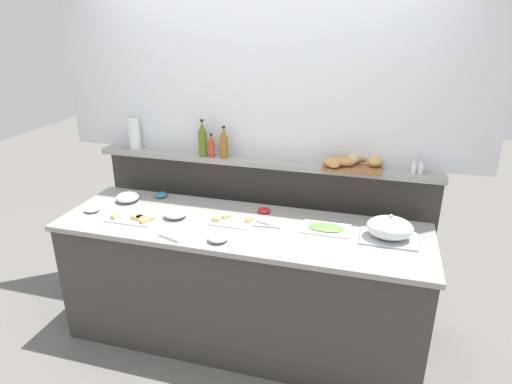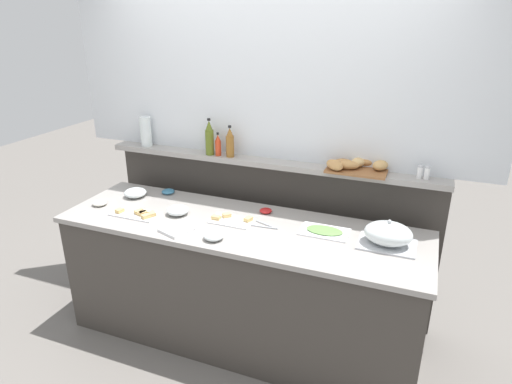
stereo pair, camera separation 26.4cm
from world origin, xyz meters
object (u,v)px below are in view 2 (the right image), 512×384
at_px(glass_bowl_large, 214,236).
at_px(water_carafe, 146,131).
at_px(cold_cuts_platter, 324,231).
at_px(condiment_bowl_red, 266,211).
at_px(sandwich_platter_side, 137,214).
at_px(napkin_stack, 176,230).
at_px(glass_bowl_small, 178,211).
at_px(salt_shaker, 420,172).
at_px(serving_cloche, 388,235).
at_px(pepper_shaker, 427,173).
at_px(sandwich_platter_front, 231,220).
at_px(olive_oil_bottle, 210,139).
at_px(hot_sauce_bottle, 218,146).
at_px(bread_basket, 354,165).
at_px(condiment_bowl_teal, 168,191).
at_px(serving_tongs, 266,226).
at_px(condiment_bowl_dark, 100,203).
at_px(vinegar_bottle_amber, 230,143).
at_px(glass_bowl_medium, 135,193).

height_order(glass_bowl_large, water_carafe, water_carafe).
bearing_deg(cold_cuts_platter, condiment_bowl_red, 161.89).
bearing_deg(sandwich_platter_side, napkin_stack, -16.10).
xyz_separation_m(cold_cuts_platter, glass_bowl_small, (-1.01, -0.10, 0.02)).
height_order(cold_cuts_platter, salt_shaker, salt_shaker).
xyz_separation_m(serving_cloche, glass_bowl_small, (-1.40, -0.07, -0.05)).
xyz_separation_m(glass_bowl_small, pepper_shaker, (1.57, 0.49, 0.32)).
distance_m(sandwich_platter_front, sandwich_platter_side, 0.66).
distance_m(olive_oil_bottle, pepper_shaker, 1.54).
bearing_deg(napkin_stack, water_carafe, 133.52).
bearing_deg(napkin_stack, hot_sauce_bottle, 92.21).
bearing_deg(cold_cuts_platter, bread_basket, 77.08).
bearing_deg(water_carafe, bread_basket, 0.02).
relative_size(glass_bowl_small, hot_sauce_bottle, 0.88).
distance_m(condiment_bowl_teal, serving_tongs, 0.94).
bearing_deg(condiment_bowl_dark, pepper_shaker, 14.38).
relative_size(hot_sauce_bottle, water_carafe, 0.75).
bearing_deg(glass_bowl_large, glass_bowl_small, 148.86).
bearing_deg(bread_basket, hot_sauce_bottle, -178.41).
relative_size(serving_tongs, pepper_shaker, 2.15).
bearing_deg(salt_shaker, serving_cloche, -106.59).
xyz_separation_m(serving_cloche, vinegar_bottle_amber, (-1.21, 0.39, 0.34)).
height_order(condiment_bowl_dark, hot_sauce_bottle, hot_sauce_bottle).
xyz_separation_m(serving_tongs, hot_sauce_bottle, (-0.54, 0.42, 0.38)).
height_order(condiment_bowl_teal, olive_oil_bottle, olive_oil_bottle).
distance_m(napkin_stack, water_carafe, 1.07).
relative_size(sandwich_platter_front, hot_sauce_bottle, 1.63).
bearing_deg(hot_sauce_bottle, condiment_bowl_teal, -157.10).
bearing_deg(cold_cuts_platter, water_carafe, 166.13).
bearing_deg(sandwich_platter_side, olive_oil_bottle, 63.92).
distance_m(condiment_bowl_teal, olive_oil_bottle, 0.53).
bearing_deg(pepper_shaker, vinegar_bottle_amber, -179.01).
relative_size(condiment_bowl_teal, water_carafe, 0.42).
distance_m(glass_bowl_small, serving_tongs, 0.64).
bearing_deg(napkin_stack, condiment_bowl_dark, 168.05).
bearing_deg(serving_tongs, salt_shaker, 26.52).
height_order(serving_cloche, condiment_bowl_teal, serving_cloche).
relative_size(bread_basket, water_carafe, 1.85).
bearing_deg(condiment_bowl_red, salt_shaker, 13.86).
distance_m(pepper_shaker, water_carafe, 2.13).
xyz_separation_m(condiment_bowl_red, serving_tongs, (0.08, -0.20, -0.01)).
xyz_separation_m(condiment_bowl_red, olive_oil_bottle, (-0.53, 0.21, 0.41)).
xyz_separation_m(condiment_bowl_teal, pepper_shaker, (1.84, 0.18, 0.33)).
xyz_separation_m(napkin_stack, water_carafe, (-0.68, 0.71, 0.41)).
height_order(sandwich_platter_side, salt_shaker, salt_shaker).
height_order(condiment_bowl_red, hot_sauce_bottle, hot_sauce_bottle).
xyz_separation_m(glass_bowl_large, glass_bowl_small, (-0.40, 0.24, 0.01)).
bearing_deg(cold_cuts_platter, glass_bowl_medium, 177.72).
distance_m(glass_bowl_large, napkin_stack, 0.28).
relative_size(condiment_bowl_red, pepper_shaker, 1.00).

